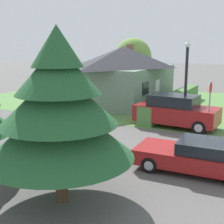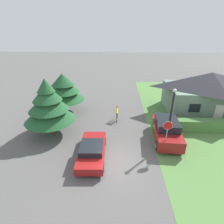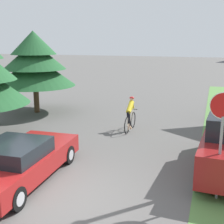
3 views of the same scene
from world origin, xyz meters
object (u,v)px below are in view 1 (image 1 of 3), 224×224
object	(u,v)px
deciduous_tree_right	(133,58)
conifer_tall_near	(59,108)
cottage_house	(123,74)
parked_suv_right	(175,111)
street_lamp	(186,80)
stop_sign	(210,97)
cyclist	(86,124)
sedan_left_lane	(198,156)

from	to	relation	value
deciduous_tree_right	conifer_tall_near	bearing A→B (deg)	-161.38
cottage_house	parked_suv_right	distance (m)	8.76
conifer_tall_near	parked_suv_right	bearing A→B (deg)	-2.81
street_lamp	cottage_house	bearing A→B (deg)	48.47
street_lamp	conifer_tall_near	world-z (taller)	conifer_tall_near
stop_sign	deciduous_tree_right	size ratio (longest dim) A/B	0.52
parked_suv_right	stop_sign	size ratio (longest dim) A/B	1.71
street_lamp	cyclist	bearing A→B (deg)	138.05
stop_sign	sedan_left_lane	bearing A→B (deg)	9.14
parked_suv_right	conifer_tall_near	world-z (taller)	conifer_tall_near
cyclist	parked_suv_right	xyz separation A→B (m)	(4.33, -3.36, 0.19)
sedan_left_lane	stop_sign	world-z (taller)	stop_sign
cyclist	deciduous_tree_right	distance (m)	16.86
street_lamp	conifer_tall_near	xyz separation A→B (m)	(-10.25, 1.03, 0.14)
parked_suv_right	cyclist	bearing A→B (deg)	55.57
parked_suv_right	sedan_left_lane	bearing A→B (deg)	116.98
parked_suv_right	conifer_tall_near	distance (m)	10.45
cyclist	conifer_tall_near	world-z (taller)	conifer_tall_near
stop_sign	street_lamp	xyz separation A→B (m)	(0.55, 1.46, 0.77)
parked_suv_right	conifer_tall_near	xyz separation A→B (m)	(-10.26, 0.50, 1.96)
parked_suv_right	deciduous_tree_right	world-z (taller)	deciduous_tree_right
sedan_left_lane	stop_sign	xyz separation A→B (m)	(5.54, 0.68, 1.38)
parked_suv_right	deciduous_tree_right	xyz separation A→B (m)	(11.68, 7.89, 2.51)
stop_sign	street_lamp	distance (m)	1.74
sedan_left_lane	cyclist	size ratio (longest dim) A/B	2.57
sedan_left_lane	conifer_tall_near	xyz separation A→B (m)	(-4.17, 3.16, 2.29)
conifer_tall_near	deciduous_tree_right	size ratio (longest dim) A/B	0.97
deciduous_tree_right	parked_suv_right	bearing A→B (deg)	-145.95
cottage_house	street_lamp	size ratio (longest dim) A/B	1.98
sedan_left_lane	parked_suv_right	xyz separation A→B (m)	(6.09, 2.66, 0.33)
cottage_house	stop_sign	bearing A→B (deg)	-128.64
sedan_left_lane	conifer_tall_near	world-z (taller)	conifer_tall_near
sedan_left_lane	conifer_tall_near	bearing A→B (deg)	50.62
cyclist	street_lamp	world-z (taller)	street_lamp
cyclist	deciduous_tree_right	bearing A→B (deg)	-73.42
sedan_left_lane	parked_suv_right	bearing A→B (deg)	-68.64
stop_sign	parked_suv_right	bearing A→B (deg)	-103.49
parked_suv_right	street_lamp	xyz separation A→B (m)	(-0.01, -0.52, 1.82)
sedan_left_lane	cyclist	world-z (taller)	cyclist
cyclist	parked_suv_right	world-z (taller)	parked_suv_right
sedan_left_lane	stop_sign	bearing A→B (deg)	-85.22
cottage_house	parked_suv_right	xyz separation A→B (m)	(-5.98, -6.24, -1.45)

